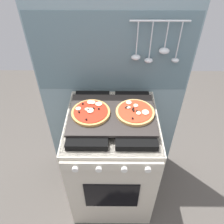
{
  "coord_description": "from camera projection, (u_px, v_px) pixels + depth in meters",
  "views": [
    {
      "loc": [
        0.01,
        -1.04,
        1.86
      ],
      "look_at": [
        0.0,
        0.0,
        0.93
      ],
      "focal_mm": 35.97,
      "sensor_mm": 36.0,
      "label": 1
    }
  ],
  "objects": [
    {
      "name": "kitchen_backsplash",
      "position": [
        113.0,
        97.0,
        1.74
      ],
      "size": [
        1.1,
        0.09,
        1.55
      ],
      "color": "#7A939E",
      "rests_on": "ground_plane"
    },
    {
      "name": "pizza_right",
      "position": [
        135.0,
        112.0,
        1.4
      ],
      "size": [
        0.24,
        0.24,
        0.03
      ],
      "color": "tan",
      "rests_on": "baking_tray"
    },
    {
      "name": "baking_tray",
      "position": [
        112.0,
        114.0,
        1.41
      ],
      "size": [
        0.54,
        0.38,
        0.02
      ],
      "primitive_type": "cube",
      "color": "#2D2826",
      "rests_on": "stove"
    },
    {
      "name": "stove",
      "position": [
        112.0,
        158.0,
        1.71
      ],
      "size": [
        0.6,
        0.64,
        0.9
      ],
      "color": "beige",
      "rests_on": "ground_plane"
    },
    {
      "name": "ground_plane",
      "position": [
        112.0,
        189.0,
        2.01
      ],
      "size": [
        4.0,
        4.0,
        0.0
      ],
      "primitive_type": "plane",
      "color": "#4C4742"
    },
    {
      "name": "pizza_left",
      "position": [
        91.0,
        112.0,
        1.39
      ],
      "size": [
        0.24,
        0.24,
        0.03
      ],
      "color": "tan",
      "rests_on": "baking_tray"
    }
  ]
}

